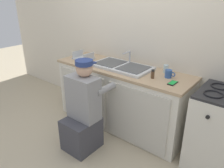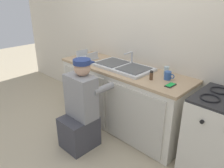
% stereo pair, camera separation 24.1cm
% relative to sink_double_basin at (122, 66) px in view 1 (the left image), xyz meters
% --- Properties ---
extents(ground_plane, '(12.00, 12.00, 0.00)m').
position_rel_sink_double_basin_xyz_m(ground_plane, '(0.00, -0.30, -0.88)').
color(ground_plane, tan).
extents(back_wall, '(6.00, 0.10, 2.50)m').
position_rel_sink_double_basin_xyz_m(back_wall, '(0.00, 0.35, 0.37)').
color(back_wall, beige).
rests_on(back_wall, ground_plane).
extents(counter_cabinet, '(1.88, 0.62, 0.83)m').
position_rel_sink_double_basin_xyz_m(counter_cabinet, '(0.00, -0.01, -0.47)').
color(counter_cabinet, silver).
rests_on(counter_cabinet, ground_plane).
extents(countertop, '(1.92, 0.62, 0.03)m').
position_rel_sink_double_basin_xyz_m(countertop, '(0.00, -0.00, -0.04)').
color(countertop, tan).
rests_on(countertop, counter_cabinet).
extents(sink_double_basin, '(0.80, 0.44, 0.19)m').
position_rel_sink_double_basin_xyz_m(sink_double_basin, '(0.00, 0.00, 0.00)').
color(sink_double_basin, silver).
rests_on(sink_double_basin, countertop).
extents(stove_range, '(0.61, 0.62, 0.89)m').
position_rel_sink_double_basin_xyz_m(stove_range, '(1.33, -0.00, -0.45)').
color(stove_range, silver).
rests_on(stove_range, ground_plane).
extents(plumber_person, '(0.42, 0.61, 1.10)m').
position_rel_sink_double_basin_xyz_m(plumber_person, '(-0.05, -0.69, -0.42)').
color(plumber_person, '#3F3F47').
rests_on(plumber_person, ground_plane).
extents(water_glass, '(0.06, 0.06, 0.10)m').
position_rel_sink_double_basin_xyz_m(water_glass, '(0.55, 0.18, 0.03)').
color(water_glass, '#ADC6CC').
rests_on(water_glass, countertop).
extents(dish_rack_tray, '(0.28, 0.22, 0.11)m').
position_rel_sink_double_basin_xyz_m(dish_rack_tray, '(-0.68, -0.04, 0.01)').
color(dish_rack_tray, '#B2B7BC').
rests_on(dish_rack_tray, countertop).
extents(coffee_mug, '(0.13, 0.08, 0.09)m').
position_rel_sink_double_basin_xyz_m(coffee_mug, '(0.65, 0.04, 0.03)').
color(coffee_mug, '#335699').
rests_on(coffee_mug, countertop).
extents(cell_phone, '(0.07, 0.14, 0.01)m').
position_rel_sink_double_basin_xyz_m(cell_phone, '(0.77, -0.09, -0.01)').
color(cell_phone, black).
rests_on(cell_phone, countertop).
extents(spice_bottle_pepper, '(0.04, 0.04, 0.10)m').
position_rel_sink_double_basin_xyz_m(spice_bottle_pepper, '(0.51, -0.09, 0.03)').
color(spice_bottle_pepper, '#513823').
rests_on(spice_bottle_pepper, countertop).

